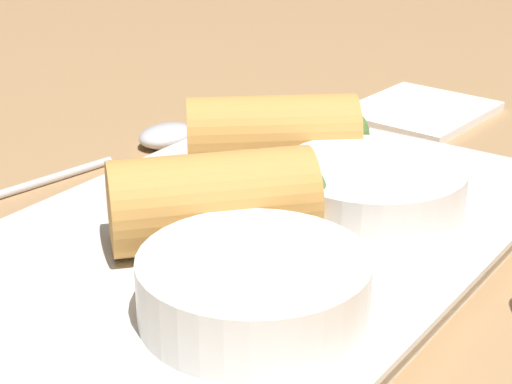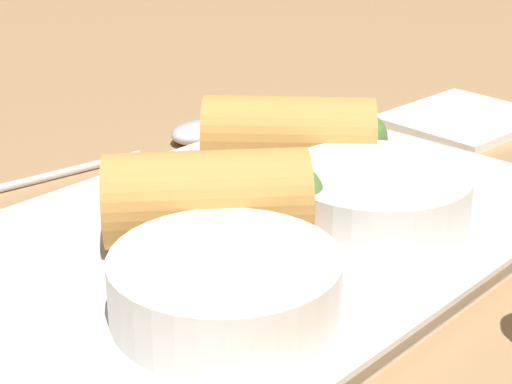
% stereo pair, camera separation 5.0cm
% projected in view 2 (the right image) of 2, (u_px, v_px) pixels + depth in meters
% --- Properties ---
extents(table_surface, '(1.80, 1.40, 0.02)m').
position_uv_depth(table_surface, '(200.00, 268.00, 0.43)').
color(table_surface, '#A87F54').
rests_on(table_surface, ground).
extents(serving_plate, '(0.32, 0.21, 0.01)m').
position_uv_depth(serving_plate, '(256.00, 239.00, 0.42)').
color(serving_plate, silver).
rests_on(serving_plate, table_surface).
extents(roll_front_left, '(0.10, 0.09, 0.04)m').
position_uv_depth(roll_front_left, '(217.00, 198.00, 0.39)').
color(roll_front_left, '#D19347').
rests_on(roll_front_left, serving_plate).
extents(roll_front_right, '(0.09, 0.10, 0.04)m').
position_uv_depth(roll_front_right, '(297.00, 137.00, 0.47)').
color(roll_front_right, '#D19347').
rests_on(roll_front_right, serving_plate).
extents(dipping_bowl_near, '(0.09, 0.09, 0.03)m').
position_uv_depth(dipping_bowl_near, '(376.00, 195.00, 0.41)').
color(dipping_bowl_near, white).
rests_on(dipping_bowl_near, serving_plate).
extents(dipping_bowl_far, '(0.09, 0.09, 0.03)m').
position_uv_depth(dipping_bowl_far, '(225.00, 284.00, 0.33)').
color(dipping_bowl_far, white).
rests_on(dipping_bowl_far, serving_plate).
extents(spoon, '(0.17, 0.05, 0.01)m').
position_uv_depth(spoon, '(185.00, 137.00, 0.56)').
color(spoon, silver).
rests_on(spoon, table_surface).
extents(napkin, '(0.11, 0.09, 0.01)m').
position_uv_depth(napkin, '(463.00, 119.00, 0.60)').
color(napkin, white).
rests_on(napkin, table_surface).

